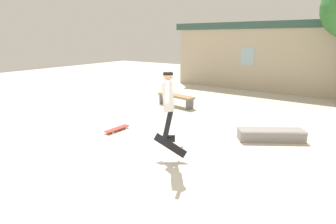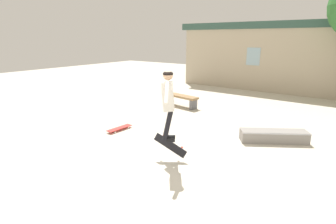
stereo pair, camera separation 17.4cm
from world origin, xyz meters
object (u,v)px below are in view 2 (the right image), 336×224
at_px(park_bench, 180,98).
at_px(skateboard_flipping, 170,145).
at_px(skateboard_resting, 120,128).
at_px(skater, 168,99).
at_px(skate_ledge, 274,136).

relative_size(park_bench, skateboard_flipping, 2.25).
bearing_deg(skateboard_resting, skater, -105.01).
bearing_deg(skate_ledge, park_bench, 125.51).
xyz_separation_m(park_bench, skater, (2.59, -4.37, 1.11)).
distance_m(skate_ledge, skateboard_flipping, 3.05).
xyz_separation_m(park_bench, skateboard_resting, (0.15, -3.56, -0.27)).
bearing_deg(skateboard_resting, skate_ledge, -62.40).
bearing_deg(skater, skateboard_resting, 129.05).
bearing_deg(skate_ledge, skateboard_flipping, -155.03).
relative_size(skater, skateboard_flipping, 2.01).
relative_size(skate_ledge, skateboard_resting, 2.01).
bearing_deg(park_bench, skater, -50.74).
relative_size(skater, skateboard_resting, 1.81).
height_order(skateboard_flipping, skateboard_resting, skateboard_flipping).
bearing_deg(skateboard_flipping, skater, -107.63).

